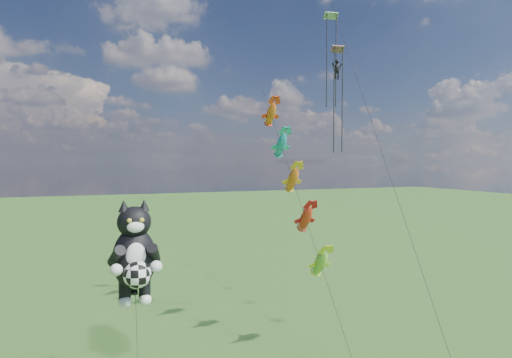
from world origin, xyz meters
name	(u,v)px	position (x,y,z in m)	size (l,w,h in m)	color
cat_kite_rig	(135,253)	(1.66, 7.45, 7.23)	(2.73, 4.19, 10.20)	brown
fish_windsock_rig	(293,180)	(13.76, 12.23, 10.91)	(1.02, 15.97, 19.45)	brown
parafoil_rig	(339,69)	(18.19, 12.99, 19.73)	(3.17, 17.47, 26.06)	brown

